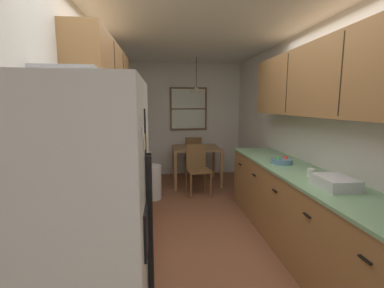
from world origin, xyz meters
TOP-DOWN VIEW (x-y plane):
  - ground_plane at (0.00, 1.00)m, footprint 12.00×12.00m
  - wall_left at (-1.35, 1.00)m, footprint 0.10×9.00m
  - wall_right at (1.35, 1.00)m, footprint 0.10×9.00m
  - wall_back at (0.00, 3.65)m, footprint 4.40×0.10m
  - ceiling_slab at (0.00, 1.00)m, footprint 4.40×9.00m
  - refrigerator at (-0.95, -1.19)m, footprint 0.73×0.73m
  - stove_range at (-0.99, -0.51)m, footprint 0.66×0.58m
  - microwave_over_range at (-1.11, -0.51)m, footprint 0.39×0.60m
  - counter_left at (-1.00, 0.68)m, footprint 0.64×1.80m
  - upper_cabinets_left at (-1.14, 0.63)m, footprint 0.33×1.88m
  - counter_right at (1.00, 0.14)m, footprint 0.64×3.26m
  - upper_cabinets_right at (1.14, 0.09)m, footprint 0.33×2.94m
  - dining_table at (0.17, 2.79)m, footprint 0.95×0.85m
  - dining_chair_near at (0.12, 2.16)m, footprint 0.45×0.45m
  - dining_chair_far at (0.20, 3.42)m, footprint 0.45×0.45m
  - pendant_light at (0.17, 2.79)m, footprint 0.28×0.28m
  - back_window at (0.10, 3.58)m, footprint 0.84×0.05m
  - trash_bin at (-0.70, 1.98)m, footprint 0.32×0.32m
  - storage_canister at (-1.00, -0.10)m, footprint 0.11×0.11m
  - dish_towel at (-0.64, -0.36)m, footprint 0.02×0.16m
  - mug_by_coffeemaker at (0.98, -0.05)m, footprint 0.11×0.07m
  - fruit_bowl at (0.95, 0.56)m, footprint 0.26×0.26m
  - dish_rack at (0.99, -0.42)m, footprint 0.28×0.34m
  - table_serving_bowl at (0.17, 2.72)m, footprint 0.21×0.21m

SIDE VIEW (x-z plane):
  - ground_plane at x=0.00m, z-range 0.00..0.00m
  - trash_bin at x=-0.70m, z-range 0.00..0.59m
  - counter_right at x=1.00m, z-range 0.00..0.90m
  - counter_left at x=-1.00m, z-range 0.00..0.90m
  - stove_range at x=-0.99m, z-range -0.08..1.02m
  - dish_towel at x=-0.64m, z-range 0.38..0.62m
  - dining_chair_near at x=0.12m, z-range 0.05..0.95m
  - dining_chair_far at x=0.20m, z-range 0.05..0.95m
  - dining_table at x=0.17m, z-range 0.26..1.02m
  - table_serving_bowl at x=0.17m, z-range 0.76..0.82m
  - refrigerator at x=-0.95m, z-range 0.00..1.75m
  - fruit_bowl at x=0.95m, z-range 0.89..0.98m
  - mug_by_coffeemaker at x=0.98m, z-range 0.90..0.99m
  - dish_rack at x=0.99m, z-range 0.90..1.00m
  - storage_canister at x=-1.00m, z-range 0.90..1.09m
  - wall_left at x=-1.35m, z-range 0.00..2.55m
  - wall_right at x=1.35m, z-range 0.00..2.55m
  - wall_back at x=0.00m, z-range 0.00..2.55m
  - back_window at x=0.10m, z-range 1.04..2.01m
  - microwave_over_range at x=-1.11m, z-range 1.51..1.87m
  - upper_cabinets_right at x=1.14m, z-range 1.50..2.25m
  - upper_cabinets_left at x=-1.14m, z-range 1.53..2.28m
  - pendant_light at x=0.17m, z-range 1.58..2.26m
  - ceiling_slab at x=0.00m, z-range 2.55..2.63m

